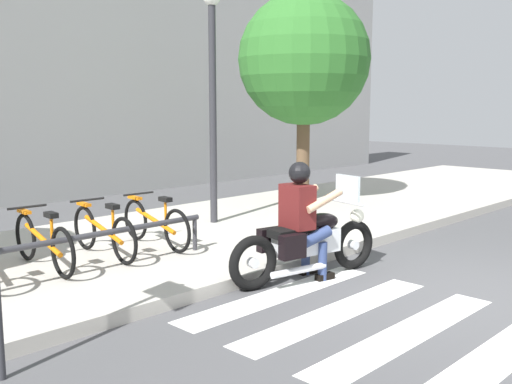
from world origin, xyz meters
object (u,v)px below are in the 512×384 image
tree_near_rack (304,60)px  bicycle_1 (43,242)px  rider (303,213)px  motorcycle (307,242)px  street_lamp (213,85)px  bicycle_2 (103,232)px  bike_rack (97,238)px  bicycle_3 (155,223)px

tree_near_rack → bicycle_1: bearing=-169.7°
rider → tree_near_rack: size_ratio=0.33×
motorcycle → tree_near_rack: size_ratio=0.50×
bicycle_1 → street_lamp: (3.33, 0.71, 1.93)m
bicycle_1 → tree_near_rack: size_ratio=0.39×
rider → bicycle_2: 2.60m
motorcycle → bicycle_1: motorcycle is taller
rider → street_lamp: size_ratio=0.36×
motorcycle → tree_near_rack: (3.82, 3.28, 2.54)m
bicycle_1 → bicycle_2: (0.81, -0.00, -0.00)m
bicycle_2 → bike_rack: 0.69m
bicycle_2 → tree_near_rack: tree_near_rack is taller
bicycle_1 → bicycle_2: bicycle_1 is taller
bicycle_2 → bicycle_3: 0.81m
bicycle_2 → tree_near_rack: bearing=11.8°
bicycle_3 → tree_near_rack: bearing=13.9°
bicycle_2 → bicycle_1: bearing=180.0°
bike_rack → street_lamp: 3.69m
street_lamp → tree_near_rack: bearing=8.2°
bike_rack → motorcycle: bearing=-40.7°
rider → bicycle_3: rider is taller
rider → tree_near_rack: (3.90, 3.27, 2.17)m
bicycle_3 → street_lamp: (1.71, 0.71, 1.93)m
rider → bike_rack: size_ratio=0.47×
bicycle_3 → street_lamp: 2.68m
motorcycle → bicycle_3: (-0.67, 2.18, 0.02)m
bicycle_1 → bicycle_2: 0.81m
street_lamp → bicycle_2: bearing=-164.3°
street_lamp → motorcycle: bearing=-109.8°
rider → bike_rack: (-1.81, 1.60, -0.27)m
motorcycle → bicycle_1: size_ratio=1.29×
motorcycle → street_lamp: 3.64m
street_lamp → tree_near_rack: 2.88m
bicycle_3 → bike_rack: bicycle_3 is taller
bicycle_1 → tree_near_rack: tree_near_rack is taller
rider → tree_near_rack: bearing=40.0°
motorcycle → bicycle_3: bearing=107.1°
bike_rack → tree_near_rack: bearing=16.3°
motorcycle → bicycle_2: motorcycle is taller
bike_rack → bicycle_1: bearing=126.1°
motorcycle → bike_rack: size_ratio=0.72×
bicycle_3 → tree_near_rack: (4.49, 1.11, 2.52)m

